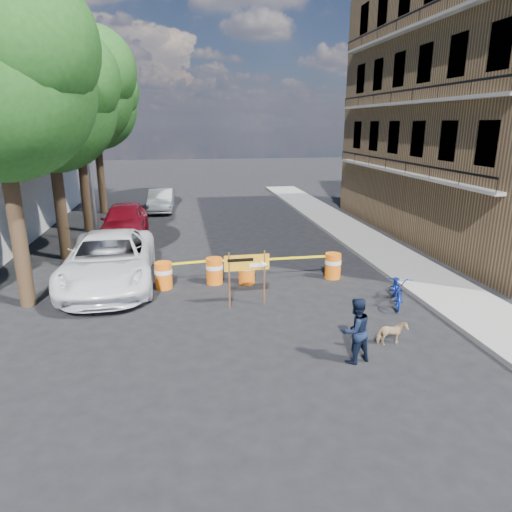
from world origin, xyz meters
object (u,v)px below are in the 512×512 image
object	(u,v)px
barrel_mid_left	(214,270)
sedan_silver	(161,200)
suv_white	(109,260)
dog	(392,333)
pedestrian	(355,330)
barrel_far_left	(164,275)
barrel_mid_right	(247,270)
bicycle	(399,275)
sedan_red	(125,221)
barrel_far_right	(333,265)
detour_sign	(252,267)

from	to	relation	value
barrel_mid_left	sedan_silver	distance (m)	14.21
suv_white	dog	bearing A→B (deg)	-39.04
pedestrian	sedan_silver	size ratio (longest dim) A/B	0.37
barrel_far_left	barrel_mid_right	world-z (taller)	same
bicycle	barrel_mid_left	bearing A→B (deg)	173.99
bicycle	sedan_red	world-z (taller)	bicycle
barrel_mid_right	suv_white	world-z (taller)	suv_white
barrel_far_right	pedestrian	world-z (taller)	pedestrian
barrel_far_left	barrel_mid_left	distance (m)	1.72
barrel_far_left	sedan_silver	world-z (taller)	sedan_silver
barrel_far_right	detour_sign	xyz separation A→B (m)	(-3.22, -2.13, 0.78)
sedan_red	barrel_mid_left	bearing A→B (deg)	-62.14
barrel_mid_right	detour_sign	bearing A→B (deg)	-93.54
barrel_mid_left	suv_white	distance (m)	3.55
pedestrian	suv_white	bearing A→B (deg)	-62.50
bicycle	sedan_silver	xyz separation A→B (m)	(-7.58, 16.78, -0.26)
pedestrian	sedan_silver	distance (m)	20.52
barrel_far_right	dog	distance (m)	5.14
pedestrian	detour_sign	bearing A→B (deg)	-80.75
sedan_silver	pedestrian	bearing A→B (deg)	-74.12
suv_white	barrel_far_right	bearing A→B (deg)	-5.98
barrel_far_left	barrel_far_right	size ratio (longest dim) A/B	1.00
barrel_far_right	dog	xyz separation A→B (m)	(-0.20, -5.13, -0.17)
barrel_mid_right	sedan_silver	xyz separation A→B (m)	(-3.34, 14.19, 0.21)
barrel_mid_right	bicycle	distance (m)	4.99
barrel_mid_right	dog	size ratio (longest dim) A/B	1.25
barrel_far_left	barrel_mid_right	distance (m)	2.79
sedan_red	sedan_silver	xyz separation A→B (m)	(1.47, 6.85, -0.15)
barrel_far_right	pedestrian	bearing A→B (deg)	-103.82
barrel_far_right	sedan_silver	world-z (taller)	sedan_silver
dog	barrel_mid_left	bearing A→B (deg)	36.14
pedestrian	suv_white	world-z (taller)	suv_white
barrel_far_right	sedan_silver	distance (m)	15.54
detour_sign	dog	xyz separation A→B (m)	(3.02, -3.00, -0.95)
barrel_far_left	dog	xyz separation A→B (m)	(5.68, -5.03, -0.17)
detour_sign	bicycle	size ratio (longest dim) A/B	0.92
sedan_red	barrel_far_right	bearing A→B (deg)	-42.26
pedestrian	suv_white	distance (m)	8.91
barrel_mid_right	sedan_silver	bearing A→B (deg)	103.25
barrel_far_right	pedestrian	size ratio (longest dim) A/B	0.58
bicycle	pedestrian	bearing A→B (deg)	-108.12
barrel_mid_left	barrel_far_right	xyz separation A→B (m)	(4.17, -0.12, 0.00)
barrel_far_left	pedestrian	size ratio (longest dim) A/B	0.58
barrel_far_left	dog	world-z (taller)	barrel_far_left
dog	bicycle	bearing A→B (deg)	-29.38
barrel_mid_left	pedestrian	size ratio (longest dim) A/B	0.58
barrel_mid_right	barrel_far_right	bearing A→B (deg)	0.83
detour_sign	pedestrian	xyz separation A→B (m)	(1.80, -3.63, -0.47)
pedestrian	dog	world-z (taller)	pedestrian
dog	sedan_red	distance (m)	14.62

